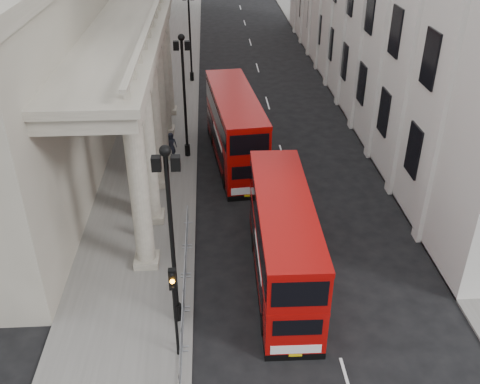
{
  "coord_description": "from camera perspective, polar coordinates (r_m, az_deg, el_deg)",
  "views": [
    {
      "loc": [
        1.08,
        -13.39,
        16.61
      ],
      "look_at": [
        2.48,
        10.55,
        2.58
      ],
      "focal_mm": 40.0,
      "sensor_mm": 36.0,
      "label": 1
    }
  ],
  "objects": [
    {
      "name": "bus_near",
      "position": [
        24.74,
        4.61,
        -5.11
      ],
      "size": [
        2.61,
        10.22,
        4.4
      ],
      "rotation": [
        0.0,
        0.0,
        -0.01
      ],
      "color": "#9E0907",
      "rests_on": "ground"
    },
    {
      "name": "pedestrian_a",
      "position": [
        28.53,
        -9.96,
        -3.56
      ],
      "size": [
        0.69,
        0.62,
        1.59
      ],
      "primitive_type": "imported",
      "rotation": [
        0.0,
        0.0,
        0.54
      ],
      "color": "black",
      "rests_on": "sidewalk_west"
    },
    {
      "name": "bus_far",
      "position": [
        35.67,
        -0.55,
        6.94
      ],
      "size": [
        3.73,
        11.07,
        4.69
      ],
      "rotation": [
        0.0,
        0.0,
        0.1
      ],
      "color": "#A00907",
      "rests_on": "ground"
    },
    {
      "name": "kerb",
      "position": [
        46.44,
        -4.58,
        9.38
      ],
      "size": [
        0.2,
        140.0,
        0.14
      ],
      "primitive_type": "cube",
      "color": "slate",
      "rests_on": "ground"
    },
    {
      "name": "sidewalk_east",
      "position": [
        48.07,
        12.01,
        9.53
      ],
      "size": [
        3.0,
        140.0,
        0.12
      ],
      "primitive_type": "cube",
      "color": "slate",
      "rests_on": "ground"
    },
    {
      "name": "lamp_post_mid",
      "position": [
        35.42,
        -5.98,
        10.89
      ],
      "size": [
        1.05,
        0.44,
        8.32
      ],
      "color": "black",
      "rests_on": "sidewalk_west"
    },
    {
      "name": "traffic_light",
      "position": [
        20.52,
        -7.06,
        -11.1
      ],
      "size": [
        0.28,
        0.33,
        4.3
      ],
      "color": "black",
      "rests_on": "sidewalk_west"
    },
    {
      "name": "lamp_post_north",
      "position": [
        50.78,
        -5.38,
        16.89
      ],
      "size": [
        1.05,
        0.44,
        8.32
      ],
      "color": "black",
      "rests_on": "sidewalk_west"
    },
    {
      "name": "pedestrian_c",
      "position": [
        37.3,
        -7.36,
        5.16
      ],
      "size": [
        0.84,
        0.63,
        1.55
      ],
      "primitive_type": "imported",
      "rotation": [
        0.0,
        0.0,
        6.48
      ],
      "color": "black",
      "rests_on": "sidewalk_west"
    },
    {
      "name": "pedestrian_b",
      "position": [
        31.38,
        -11.03,
        -0.34
      ],
      "size": [
        0.85,
        0.73,
        1.54
      ],
      "primitive_type": "imported",
      "rotation": [
        0.0,
        0.0,
        2.93
      ],
      "color": "black",
      "rests_on": "sidewalk_west"
    },
    {
      "name": "sidewalk_west",
      "position": [
        46.61,
        -8.25,
        9.22
      ],
      "size": [
        6.0,
        140.0,
        0.12
      ],
      "primitive_type": "cube",
      "color": "slate",
      "rests_on": "ground"
    },
    {
      "name": "lamp_post_south",
      "position": [
        21.02,
        -7.37,
        -3.76
      ],
      "size": [
        1.05,
        0.44,
        8.32
      ],
      "color": "black",
      "rests_on": "sidewalk_west"
    },
    {
      "name": "portico_building",
      "position": [
        35.1,
        -22.83,
        10.39
      ],
      "size": [
        9.0,
        28.0,
        12.0
      ],
      "primitive_type": "cube",
      "color": "gray",
      "rests_on": "ground"
    },
    {
      "name": "crowd_barriers",
      "position": [
        22.35,
        -6.23,
        -15.37
      ],
      "size": [
        0.5,
        18.75,
        1.1
      ],
      "color": "gray",
      "rests_on": "sidewalk_west"
    }
  ]
}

